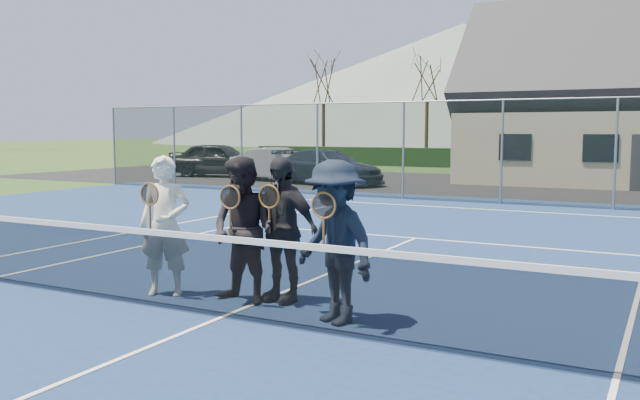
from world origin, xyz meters
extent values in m
plane|color=#294819|center=(0.00, 20.00, 0.00)|extent=(220.00, 220.00, 0.00)
cube|color=navy|center=(0.00, 0.00, 0.01)|extent=(30.00, 30.00, 0.02)
cube|color=black|center=(-4.00, 20.00, 0.01)|extent=(40.00, 12.00, 0.01)
cube|color=black|center=(0.00, 32.00, 0.55)|extent=(40.00, 1.20, 1.10)
cone|color=slate|center=(-25.00, 95.00, 9.00)|extent=(110.00, 110.00, 18.00)
imported|color=black|center=(-14.18, 19.24, 0.79)|extent=(4.97, 2.96, 1.59)
imported|color=#9B9EA3|center=(-10.29, 18.19, 0.70)|extent=(4.33, 1.71, 1.40)
imported|color=black|center=(-7.64, 17.47, 0.69)|extent=(5.10, 3.03, 1.38)
cube|color=white|center=(0.00, 11.88, 0.03)|extent=(10.97, 0.06, 0.01)
cube|color=white|center=(4.12, 0.00, 0.03)|extent=(0.06, 23.77, 0.01)
cube|color=white|center=(0.00, 6.40, 0.03)|extent=(8.23, 0.06, 0.01)
cube|color=white|center=(0.00, 0.00, 0.03)|extent=(0.06, 12.80, 0.01)
cube|color=black|center=(0.00, 0.00, 0.48)|extent=(11.60, 0.02, 0.88)
cube|color=white|center=(0.00, 0.00, 0.93)|extent=(11.60, 0.03, 0.07)
cylinder|color=slate|center=(-15.00, 13.50, 1.50)|extent=(0.07, 0.07, 3.00)
cylinder|color=slate|center=(-12.00, 13.50, 1.50)|extent=(0.07, 0.07, 3.00)
cylinder|color=slate|center=(-9.00, 13.50, 1.50)|extent=(0.07, 0.07, 3.00)
cylinder|color=slate|center=(-6.00, 13.50, 1.50)|extent=(0.07, 0.07, 3.00)
cylinder|color=slate|center=(-3.00, 13.50, 1.50)|extent=(0.07, 0.07, 3.00)
cylinder|color=slate|center=(0.00, 13.50, 1.50)|extent=(0.07, 0.07, 3.00)
cylinder|color=slate|center=(3.00, 13.50, 1.50)|extent=(0.07, 0.07, 3.00)
cube|color=black|center=(0.00, 13.50, 1.50)|extent=(30.00, 0.03, 3.00)
cylinder|color=slate|center=(0.00, 13.50, 3.00)|extent=(30.00, 0.04, 0.04)
cube|color=black|center=(-1.00, 19.98, 1.50)|extent=(1.20, 0.06, 1.00)
cube|color=black|center=(2.00, 19.98, 1.50)|extent=(1.20, 0.06, 1.00)
cylinder|color=#372014|center=(-16.00, 33.00, 1.93)|extent=(0.22, 0.22, 3.85)
cylinder|color=#372314|center=(-9.00, 33.00, 1.93)|extent=(0.22, 0.22, 3.85)
cylinder|color=#342413|center=(2.00, 33.00, 1.93)|extent=(0.22, 0.22, 3.85)
imported|color=white|center=(-1.28, 0.55, 0.92)|extent=(0.77, 0.66, 1.80)
torus|color=brown|center=(-1.28, 0.28, 1.35)|extent=(0.29, 0.02, 0.29)
cylinder|color=black|center=(-1.28, 0.28, 1.35)|extent=(0.25, 0.00, 0.25)
cylinder|color=brown|center=(-1.28, 0.28, 1.07)|extent=(0.03, 0.03, 0.32)
imported|color=black|center=(-0.16, 0.70, 0.92)|extent=(0.95, 0.78, 1.80)
torus|color=brown|center=(-0.16, 0.43, 1.35)|extent=(0.29, 0.02, 0.29)
cylinder|color=black|center=(-0.16, 0.43, 1.35)|extent=(0.25, 0.00, 0.25)
cylinder|color=brown|center=(-0.16, 0.43, 1.07)|extent=(0.03, 0.03, 0.32)
imported|color=black|center=(0.20, 0.98, 0.92)|extent=(1.09, 0.54, 1.80)
torus|color=brown|center=(0.20, 0.71, 1.35)|extent=(0.29, 0.02, 0.29)
cylinder|color=black|center=(0.20, 0.71, 1.35)|extent=(0.25, 0.00, 0.25)
cylinder|color=brown|center=(0.20, 0.71, 1.07)|extent=(0.03, 0.03, 0.32)
imported|color=black|center=(1.22, 0.44, 0.92)|extent=(1.34, 1.09, 1.80)
torus|color=brown|center=(1.22, 0.17, 1.35)|extent=(0.29, 0.02, 0.29)
cylinder|color=black|center=(1.22, 0.17, 1.35)|extent=(0.25, 0.00, 0.25)
cylinder|color=brown|center=(1.22, 0.17, 1.07)|extent=(0.03, 0.03, 0.32)
camera|label=1|loc=(4.50, -6.09, 2.14)|focal=38.00mm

